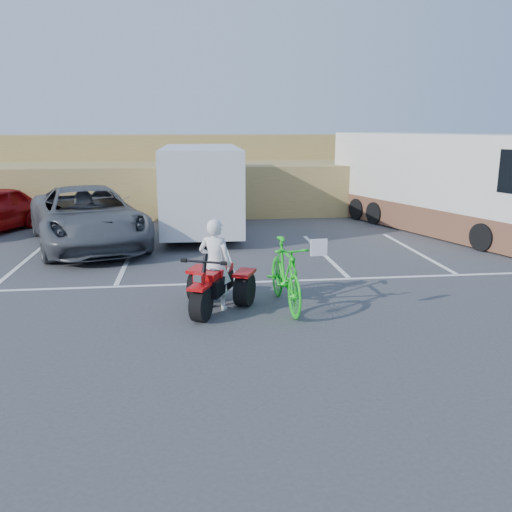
{
  "coord_description": "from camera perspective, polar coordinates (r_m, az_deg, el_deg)",
  "views": [
    {
      "loc": [
        -0.98,
        -9.52,
        3.5
      ],
      "look_at": [
        0.28,
        0.83,
        1.0
      ],
      "focal_mm": 38.0,
      "sensor_mm": 36.0,
      "label": 1
    }
  ],
  "objects": [
    {
      "name": "quad_atv_green",
      "position": [
        18.39,
        -5.28,
        2.46
      ],
      "size": [
        1.62,
        1.95,
        1.11
      ],
      "primitive_type": null,
      "rotation": [
        0.0,
        0.0,
        -0.23
      ],
      "color": "#145B1D",
      "rests_on": "ground"
    },
    {
      "name": "red_trike_atv",
      "position": [
        10.65,
        -4.53,
        -5.75
      ],
      "size": [
        1.89,
        2.11,
        1.13
      ],
      "primitive_type": null,
      "rotation": [
        0.0,
        0.0,
        -0.41
      ],
      "color": "#B70A0C",
      "rests_on": "ground"
    },
    {
      "name": "grey_pickup",
      "position": [
        16.93,
        -17.34,
        3.96
      ],
      "size": [
        4.7,
        6.88,
        1.75
      ],
      "primitive_type": "imported",
      "rotation": [
        0.0,
        0.0,
        0.31
      ],
      "color": "#494C51",
      "rests_on": "ground"
    },
    {
      "name": "quad_atv_blue",
      "position": [
        15.49,
        -15.63,
        -0.07
      ],
      "size": [
        1.33,
        1.74,
        1.1
      ],
      "primitive_type": null,
      "rotation": [
        0.0,
        0.0,
        -0.05
      ],
      "color": "navy",
      "rests_on": "ground"
    },
    {
      "name": "rv_motorhome",
      "position": [
        19.64,
        18.34,
        6.67
      ],
      "size": [
        5.06,
        9.19,
        3.22
      ],
      "rotation": [
        0.0,
        0.0,
        0.33
      ],
      "color": "silver",
      "rests_on": "ground"
    },
    {
      "name": "parking_stripes",
      "position": [
        14.15,
        0.75,
        -0.82
      ],
      "size": [
        28.0,
        5.16,
        0.01
      ],
      "color": "white",
      "rests_on": "ground"
    },
    {
      "name": "grass_embankment",
      "position": [
        25.1,
        -4.75,
        8.7
      ],
      "size": [
        40.0,
        8.5,
        3.1
      ],
      "color": "olive",
      "rests_on": "ground"
    },
    {
      "name": "rider",
      "position": [
        10.52,
        -4.33,
        -0.88
      ],
      "size": [
        0.77,
        0.65,
        1.79
      ],
      "primitive_type": "imported",
      "rotation": [
        0.0,
        0.0,
        2.73
      ],
      "color": "white",
      "rests_on": "ground"
    },
    {
      "name": "green_dirt_bike",
      "position": [
        10.63,
        3.13,
        -1.93
      ],
      "size": [
        0.8,
        2.3,
        1.36
      ],
      "primitive_type": "imported",
      "rotation": [
        0.0,
        0.0,
        0.07
      ],
      "color": "#14BF19",
      "rests_on": "ground"
    },
    {
      "name": "cargo_trailer",
      "position": [
        18.25,
        -5.8,
        7.26
      ],
      "size": [
        2.54,
        6.14,
        2.85
      ],
      "rotation": [
        0.0,
        0.0,
        -0.02
      ],
      "color": "silver",
      "rests_on": "ground"
    },
    {
      "name": "ground",
      "position": [
        10.19,
        -1.03,
        -6.61
      ],
      "size": [
        100.0,
        100.0,
        0.0
      ],
      "primitive_type": "plane",
      "color": "#3B3B3E",
      "rests_on": "ground"
    }
  ]
}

